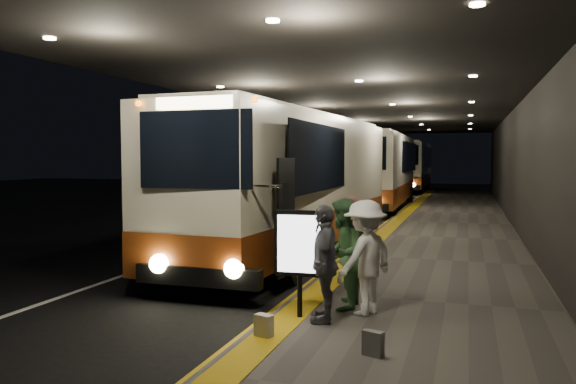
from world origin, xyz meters
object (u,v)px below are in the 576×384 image
Objects in this scene: passenger_boarding at (352,240)px; passenger_waiting_white at (365,257)px; stanchion_post at (346,246)px; bag_plain at (264,326)px; passenger_waiting_grey at (325,263)px; bag_polka at (373,343)px; info_sign at (300,246)px; coach_second at (381,174)px; coach_third at (411,168)px; passenger_waiting_green at (343,254)px; coach_main at (294,189)px.

passenger_waiting_white is at bearing -165.14° from passenger_boarding.
bag_plain is at bearing -92.83° from stanchion_post.
bag_plain is at bearing -43.37° from passenger_waiting_grey.
bag_polka is at bearing -10.20° from bag_plain.
coach_second is at bearing 91.51° from info_sign.
bag_plain is at bearing -88.09° from coach_third.
passenger_waiting_grey reaches higher than bag_plain.
bag_plain is at bearing -6.39° from passenger_waiting_white.
bag_polka is at bearing -48.03° from info_sign.
info_sign reaches higher than bag_plain.
passenger_waiting_white reaches higher than passenger_boarding.
passenger_waiting_grey is 1.73m from bag_polka.
stanchion_post is at bearing -132.76° from passenger_waiting_white.
bag_polka is 1.01× the size of bag_plain.
passenger_waiting_grey reaches higher than stanchion_post.
coach_second is at bearing 96.07° from stanchion_post.
passenger_waiting_grey is 5.60× the size of bag_polka.
bag_plain is (-1.12, -1.56, -0.75)m from passenger_waiting_white.
passenger_waiting_green is 5.78× the size of bag_plain.
coach_main is 6.62m from passenger_waiting_white.
coach_second is 18.45m from passenger_boarding.
passenger_boarding is 2.18m from passenger_waiting_white.
info_sign is at bearing -109.93° from passenger_waiting_grey.
stanchion_post reaches higher than bag_plain.
passenger_waiting_white is (2.80, -36.45, -0.73)m from coach_third.
info_sign is (2.06, -6.38, -0.49)m from coach_main.
passenger_waiting_white is 2.02m from bag_polka.
passenger_boarding is 2.66m from passenger_waiting_grey.
coach_main is 6.95× the size of passenger_boarding.
passenger_waiting_grey is at bearing -85.12° from coach_second.
coach_second reaches higher than passenger_waiting_grey.
passenger_boarding is 1.41× the size of stanchion_post.
bag_plain is (1.68, -38.00, -1.47)m from coach_third.
passenger_waiting_grey is 5.66× the size of bag_plain.
passenger_waiting_green is at bearing -62.16° from coach_main.
bag_polka is at bearing -166.81° from passenger_boarding.
coach_second is at bearing -90.52° from coach_third.
passenger_waiting_green is at bearing 50.61° from info_sign.
passenger_waiting_green is 2.32m from bag_polka.
passenger_waiting_grey is 1.46× the size of stanchion_post.
coach_second is 21.10m from passenger_waiting_grey.
coach_second is 16.05m from coach_third.
passenger_waiting_white reaches higher than info_sign.
coach_third is 37.01m from info_sign.
bag_polka is at bearing 20.37° from passenger_waiting_green.
passenger_waiting_green reaches higher than passenger_waiting_white.
coach_third is 33.69m from stanchion_post.
passenger_boarding is 3.74m from bag_plain.
coach_third is 7.12× the size of info_sign.
coach_second reaches higher than bag_plain.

